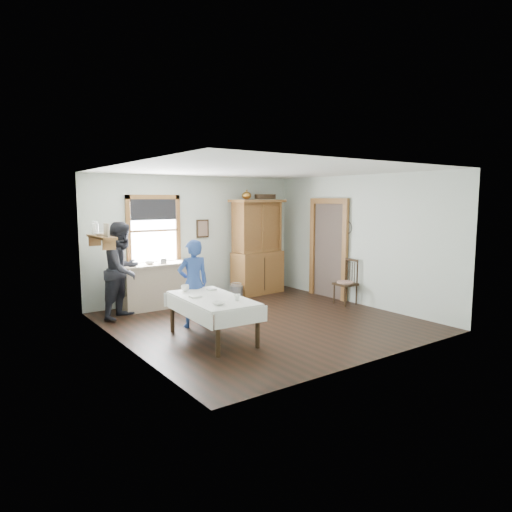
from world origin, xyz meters
name	(u,v)px	position (x,y,z in m)	size (l,w,h in m)	color
room	(263,247)	(0.00, 0.00, 1.35)	(5.01, 5.01, 2.70)	black
window	(154,227)	(-1.00, 2.47, 1.63)	(1.18, 0.07, 1.48)	white
doorway	(329,246)	(2.46, 0.85, 1.16)	(0.09, 1.14, 2.22)	#4E4037
wall_shelf	(101,235)	(-2.37, 1.54, 1.57)	(0.24, 1.00, 0.44)	brown
framed_picture	(203,229)	(0.15, 2.46, 1.55)	(0.30, 0.04, 0.40)	black
rug_beater	(347,222)	(2.45, 0.30, 1.72)	(0.27, 0.27, 0.01)	black
work_counter	(159,285)	(-1.06, 2.15, 0.45)	(1.59, 0.60, 0.91)	tan
china_hutch	(258,247)	(1.40, 2.11, 1.10)	(1.29, 0.61, 2.19)	brown
dining_table	(212,318)	(-1.26, -0.39, 0.34)	(0.89, 1.70, 0.68)	silver
spindle_chair	(345,282)	(2.24, 0.11, 0.48)	(0.44, 0.44, 0.96)	black
pail	(236,293)	(0.61, 1.81, 0.16)	(0.29, 0.29, 0.31)	#9FA2A7
wicker_basket	(244,292)	(0.95, 2.03, 0.10)	(0.33, 0.23, 0.19)	olive
woman_blue	(193,287)	(-1.15, 0.45, 0.70)	(0.51, 0.34, 1.41)	navy
figure_dark	(123,274)	(-1.93, 1.75, 0.83)	(0.81, 0.63, 1.66)	black
table_cup_a	(185,288)	(-1.39, 0.29, 0.73)	(0.14, 0.14, 0.11)	white
table_cup_b	(237,297)	(-1.07, -0.80, 0.73)	(0.10, 0.10, 0.09)	white
table_bowl	(219,303)	(-1.45, -0.89, 0.71)	(0.21, 0.21, 0.05)	white
counter_book	(127,265)	(-1.68, 2.23, 0.92)	(0.16, 0.22, 0.02)	#7A6051
counter_bowl	(150,263)	(-1.26, 2.11, 0.94)	(0.19, 0.19, 0.06)	white
shelf_bowl	(100,234)	(-2.37, 1.55, 1.60)	(0.22, 0.22, 0.05)	white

